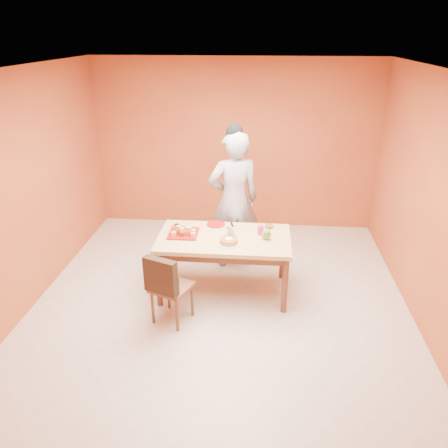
# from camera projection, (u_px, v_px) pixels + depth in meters

# --- Properties ---
(floor) EXTENTS (5.00, 5.00, 0.00)m
(floor) POSITION_uv_depth(u_px,v_px,m) (220.00, 307.00, 5.25)
(floor) COLOR beige
(floor) RESTS_ON ground
(ceiling) EXTENTS (5.00, 5.00, 0.00)m
(ceiling) POSITION_uv_depth(u_px,v_px,m) (219.00, 70.00, 4.15)
(ceiling) COLOR white
(ceiling) RESTS_ON wall_back
(wall_back) EXTENTS (4.50, 0.00, 4.50)m
(wall_back) POSITION_uv_depth(u_px,v_px,m) (235.00, 146.00, 6.98)
(wall_back) COLOR #B05C28
(wall_back) RESTS_ON floor
(wall_left) EXTENTS (0.00, 5.00, 5.00)m
(wall_left) POSITION_uv_depth(u_px,v_px,m) (20.00, 196.00, 4.89)
(wall_left) COLOR #B05C28
(wall_left) RESTS_ON floor
(wall_right) EXTENTS (0.00, 5.00, 5.00)m
(wall_right) POSITION_uv_depth(u_px,v_px,m) (435.00, 209.00, 4.52)
(wall_right) COLOR #B05C28
(wall_right) RESTS_ON floor
(dining_table) EXTENTS (1.60, 0.90, 0.76)m
(dining_table) POSITION_uv_depth(u_px,v_px,m) (224.00, 244.00, 5.31)
(dining_table) COLOR tan
(dining_table) RESTS_ON floor
(dining_chair) EXTENTS (0.53, 0.59, 0.87)m
(dining_chair) POSITION_uv_depth(u_px,v_px,m) (171.00, 286.00, 4.83)
(dining_chair) COLOR brown
(dining_chair) RESTS_ON floor
(pastry_pile) EXTENTS (0.32, 0.32, 0.10)m
(pastry_pile) POSITION_uv_depth(u_px,v_px,m) (183.00, 229.00, 5.31)
(pastry_pile) COLOR tan
(pastry_pile) RESTS_ON pastry_platter
(person) EXTENTS (0.80, 0.64, 1.90)m
(person) POSITION_uv_depth(u_px,v_px,m) (234.00, 201.00, 5.85)
(person) COLOR #99999B
(person) RESTS_ON floor
(pastry_platter) EXTENTS (0.36, 0.36, 0.02)m
(pastry_platter) POSITION_uv_depth(u_px,v_px,m) (183.00, 233.00, 5.34)
(pastry_platter) COLOR #9C0E0E
(pastry_platter) RESTS_ON dining_table
(red_dinner_plate) EXTENTS (0.24, 0.24, 0.01)m
(red_dinner_plate) POSITION_uv_depth(u_px,v_px,m) (216.00, 224.00, 5.60)
(red_dinner_plate) COLOR #9C0E0E
(red_dinner_plate) RESTS_ON dining_table
(white_cake_plate) EXTENTS (0.28, 0.28, 0.01)m
(white_cake_plate) POSITION_uv_depth(u_px,v_px,m) (229.00, 243.00, 5.10)
(white_cake_plate) COLOR white
(white_cake_plate) RESTS_ON dining_table
(sponge_cake) EXTENTS (0.23, 0.23, 0.05)m
(sponge_cake) POSITION_uv_depth(u_px,v_px,m) (229.00, 241.00, 5.09)
(sponge_cake) COLOR #C56C33
(sponge_cake) RESTS_ON white_cake_plate
(cake_server) EXTENTS (0.13, 0.28, 0.01)m
(cake_server) POSITION_uv_depth(u_px,v_px,m) (231.00, 232.00, 5.24)
(cake_server) COLOR silver
(cake_server) RESTS_ON sponge_cake
(egg_ornament) EXTENTS (0.13, 0.12, 0.14)m
(egg_ornament) POSITION_uv_depth(u_px,v_px,m) (266.00, 234.00, 5.18)
(egg_ornament) COLOR olive
(egg_ornament) RESTS_ON dining_table
(magenta_glass) EXTENTS (0.08, 0.08, 0.11)m
(magenta_glass) POSITION_uv_depth(u_px,v_px,m) (260.00, 230.00, 5.32)
(magenta_glass) COLOR #C81E74
(magenta_glass) RESTS_ON dining_table
(checker_tin) EXTENTS (0.14, 0.14, 0.03)m
(checker_tin) POSITION_uv_depth(u_px,v_px,m) (269.00, 226.00, 5.52)
(checker_tin) COLOR #331E0D
(checker_tin) RESTS_ON dining_table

